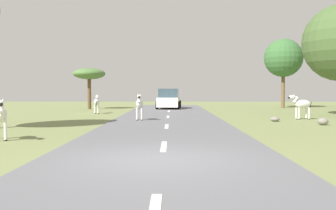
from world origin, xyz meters
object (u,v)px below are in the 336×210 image
Objects in this scene: zebra_3 at (301,104)px; rock_0 at (323,121)px; tree_1 at (283,58)px; zebra_2 at (97,102)px; tree_0 at (89,74)px; rock_1 at (275,119)px; car_0 at (169,99)px; zebra_1 at (1,115)px; zebra_0 at (140,104)px.

zebra_3 is 3.56m from rock_0.
tree_1 reaches higher than rock_0.
zebra_2 reaches higher than rock_0.
zebra_2 is 15.20m from rock_0.
rock_1 is (12.76, -12.91, -2.92)m from tree_0.
zebra_1 is at bearing -101.02° from car_0.
car_0 reaches higher than rock_1.
rock_0 is (-0.16, -3.48, -0.69)m from zebra_3.
car_0 reaches higher than rock_0.
zebra_3 is at bearing -29.28° from zebra_2.
rock_1 is at bearing -38.39° from zebra_2.
car_0 reaches higher than zebra_0.
zebra_3 is (9.14, 1.20, -0.05)m from zebra_0.
zebra_3 is at bearing -52.72° from car_0.
zebra_1 is 2.90× the size of rock_1.
tree_0 reaches higher than car_0.
zebra_0 is 3.14× the size of rock_1.
rock_1 is at bearing -45.34° from tree_0.
rock_0 is (-3.17, -17.32, -4.47)m from tree_1.
tree_1 is at bearing 15.81° from car_0.
zebra_3 reaches higher than rock_1.
rock_1 is (11.20, 7.66, -0.72)m from zebra_1.
zebra_0 reaches higher than rock_0.
zebra_1 is at bearing -85.65° from tree_0.
zebra_0 is 1.08× the size of zebra_1.
zebra_3 is at bearing -175.66° from zebra_0.
rock_0 is (12.92, 5.57, -0.67)m from zebra_1.
zebra_3 is at bearing -102.29° from tree_1.
zebra_3 reaches higher than zebra_1.
tree_0 is 7.28× the size of rock_0.
rock_0 is (7.50, -15.03, -0.67)m from car_0.
tree_1 is (10.67, 2.28, 3.80)m from car_0.
tree_1 reaches higher than zebra_2.
zebra_3 is 14.65m from tree_1.
tree_1 is 13.06× the size of rock_0.
rock_0 is (14.49, -15.00, -2.87)m from tree_0.
rock_1 is at bearing 129.54° from rock_0.
tree_1 is at bearing 7.47° from tree_0.
tree_0 is at bearing -69.69° from zebra_0.
zebra_0 is 7.30m from rock_1.
tree_1 is at bearing -149.38° from zebra_1.
tree_0 reaches higher than rock_1.
car_0 is 16.81m from rock_0.
tree_1 is at bearing 72.17° from rock_1.
car_0 reaches higher than zebra_3.
zebra_0 reaches higher than zebra_2.
car_0 is 7.33m from tree_0.
zebra_2 is 13.68m from zebra_3.
zebra_0 is 14.02m from tree_0.
zebra_1 is at bearing 60.26° from zebra_0.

